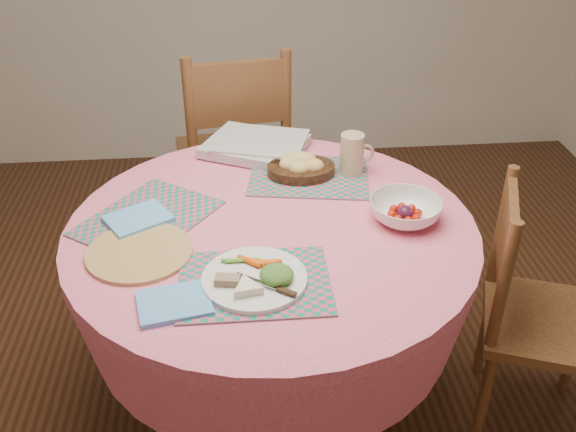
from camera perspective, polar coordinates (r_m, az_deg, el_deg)
name	(u,v)px	position (r m, az deg, el deg)	size (l,w,h in m)	color
ground	(274,399)	(2.42, -1.23, -15.92)	(4.00, 4.00, 0.00)	#331C0F
dining_table	(272,277)	(2.04, -1.41, -5.42)	(1.24, 1.24, 0.75)	pink
chair_right	(532,310)	(2.21, 20.84, -7.82)	(0.50, 0.51, 0.87)	brown
chair_back	(235,152)	(2.85, -4.70, 5.66)	(0.54, 0.52, 1.03)	brown
placemat_front	(254,283)	(1.70, -3.00, -5.96)	(0.40, 0.30, 0.01)	#167C66
placemat_left	(148,218)	(2.00, -12.35, -0.18)	(0.40, 0.30, 0.01)	#167C66
placemat_back	(309,176)	(2.19, 1.88, 3.57)	(0.40, 0.30, 0.01)	#167C66
wicker_trivet	(140,252)	(1.85, -13.05, -3.14)	(0.30, 0.30, 0.01)	#9A6E43
napkin_near	(174,303)	(1.65, -10.08, -7.64)	(0.18, 0.14, 0.01)	#5FA9F4
napkin_far	(138,219)	(1.98, -13.18, -0.24)	(0.18, 0.14, 0.01)	#5FA9F4
dinner_plate	(257,277)	(1.68, -2.76, -5.47)	(0.28, 0.28, 0.05)	white
bread_bowl	(301,166)	(2.18, 1.13, 4.49)	(0.23, 0.23, 0.08)	black
latte_mug	(353,154)	(2.18, 5.76, 5.52)	(0.12, 0.08, 0.14)	tan
fruit_bowl	(405,211)	(1.97, 10.37, 0.45)	(0.27, 0.27, 0.07)	white
newspaper_stack	(256,145)	(2.35, -2.86, 6.31)	(0.42, 0.39, 0.04)	silver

